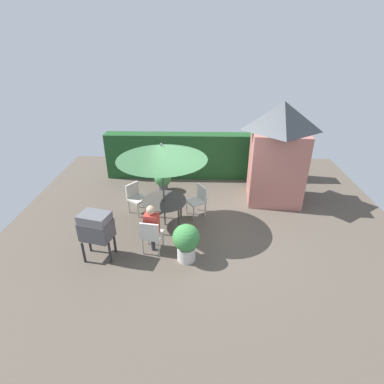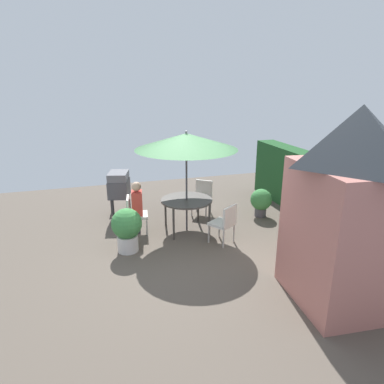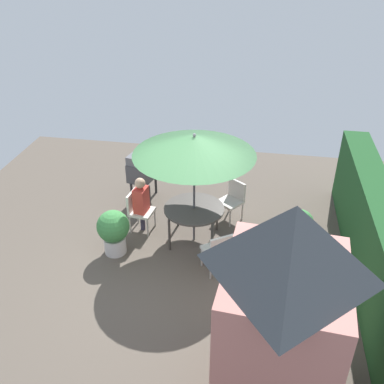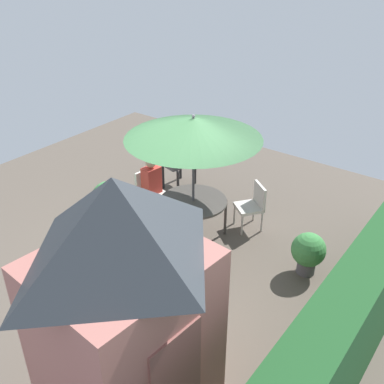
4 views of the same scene
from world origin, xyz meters
TOP-DOWN VIEW (x-y plane):
  - ground_plane at (0.00, 0.00)m, footprint 11.00×11.00m
  - hedge_backdrop at (0.00, 3.50)m, footprint 7.04×0.56m
  - garden_shed at (2.27, 1.79)m, footprint 1.82×1.64m
  - patio_table at (-1.06, 0.17)m, footprint 1.22×1.22m
  - patio_umbrella at (-1.06, 0.17)m, footprint 2.33×2.33m
  - bbq_grill at (-2.47, -1.28)m, footprint 0.80×0.66m
  - chair_near_shed at (-1.24, -1.06)m, footprint 0.52×0.53m
  - chair_far_side at (-0.13, 0.77)m, footprint 0.64×0.64m
  - chair_toward_hedge at (-2.00, 0.88)m, footprint 0.65×0.65m
  - potted_plant_by_shed at (-1.35, 2.30)m, footprint 0.57×0.57m
  - potted_plant_by_grill at (-0.39, -1.32)m, footprint 0.64×0.64m
  - person_in_red at (-1.23, -0.98)m, footprint 0.37×0.29m

SIDE VIEW (x-z plane):
  - ground_plane at x=0.00m, z-range 0.00..0.00m
  - potted_plant_by_shed at x=-1.35m, z-range 0.05..0.80m
  - chair_near_shed at x=-1.24m, z-range 0.07..0.97m
  - chair_far_side at x=-0.13m, z-range 0.07..0.97m
  - chair_toward_hedge at x=-2.00m, z-range 0.07..0.97m
  - potted_plant_by_grill at x=-0.39m, z-range 0.06..1.01m
  - patio_table at x=-1.06m, z-range 0.33..1.11m
  - person_in_red at x=-1.23m, z-range 0.15..1.41m
  - hedge_backdrop at x=0.00m, z-range 0.00..1.65m
  - bbq_grill at x=-2.47m, z-range 0.25..1.45m
  - garden_shed at x=2.27m, z-range 0.03..3.16m
  - patio_umbrella at x=-1.06m, z-range 0.96..3.36m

